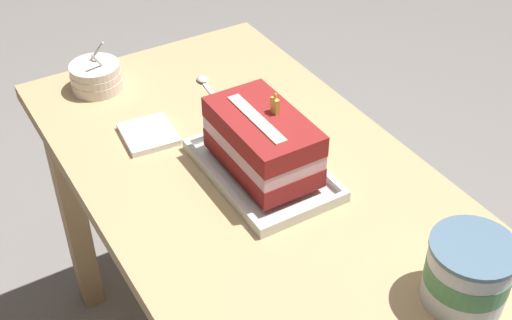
% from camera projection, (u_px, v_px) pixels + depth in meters
% --- Properties ---
extents(dining_table, '(1.14, 0.65, 0.75)m').
position_uv_depth(dining_table, '(250.00, 214.00, 1.47)').
color(dining_table, tan).
rests_on(dining_table, ground_plane).
extents(foil_tray, '(0.32, 0.20, 0.02)m').
position_uv_depth(foil_tray, '(262.00, 171.00, 1.37)').
color(foil_tray, silver).
rests_on(foil_tray, dining_table).
extents(birthday_cake, '(0.24, 0.14, 0.16)m').
position_uv_depth(birthday_cake, '(263.00, 141.00, 1.33)').
color(birthday_cake, maroon).
rests_on(birthday_cake, foil_tray).
extents(bowl_stack, '(0.12, 0.12, 0.11)m').
position_uv_depth(bowl_stack, '(96.00, 77.00, 1.61)').
color(bowl_stack, silver).
rests_on(bowl_stack, dining_table).
extents(ice_cream_tub, '(0.14, 0.14, 0.12)m').
position_uv_depth(ice_cream_tub, '(468.00, 272.00, 1.09)').
color(ice_cream_tub, white).
rests_on(ice_cream_tub, dining_table).
extents(serving_spoon_by_bowls, '(0.14, 0.03, 0.01)m').
position_uv_depth(serving_spoon_by_bowls, '(205.00, 83.00, 1.64)').
color(serving_spoon_by_bowls, silver).
rests_on(serving_spoon_by_bowls, dining_table).
extents(napkin_pile, '(0.13, 0.12, 0.01)m').
position_uv_depth(napkin_pile, '(149.00, 134.00, 1.47)').
color(napkin_pile, white).
rests_on(napkin_pile, dining_table).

